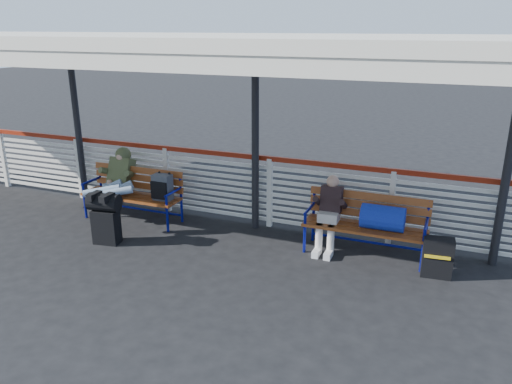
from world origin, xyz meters
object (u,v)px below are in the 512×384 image
at_px(bench_left, 142,189).
at_px(bench_right, 375,218).
at_px(traveler_man, 113,186).
at_px(companion_person, 329,213).
at_px(luggage_stack, 105,216).
at_px(suitcase_side, 437,257).

height_order(bench_left, bench_right, same).
xyz_separation_m(bench_right, traveler_man, (-4.33, -0.40, 0.10)).
bearing_deg(bench_right, companion_person, -179.78).
height_order(luggage_stack, suitcase_side, luggage_stack).
height_order(bench_left, companion_person, companion_person).
xyz_separation_m(bench_left, bench_right, (4.00, 0.05, 0.01)).
distance_m(bench_right, traveler_man, 4.35).
xyz_separation_m(bench_right, companion_person, (-0.69, -0.00, -0.01)).
relative_size(luggage_stack, companion_person, 0.72).
height_order(traveler_man, companion_person, traveler_man).
relative_size(companion_person, suitcase_side, 2.05).
bearing_deg(bench_right, suitcase_side, -18.19).
xyz_separation_m(traveler_man, suitcase_side, (5.24, 0.10, -0.42)).
height_order(bench_left, suitcase_side, bench_left).
bearing_deg(companion_person, bench_left, -179.11).
bearing_deg(bench_right, traveler_man, -174.70).
bearing_deg(luggage_stack, suitcase_side, -0.02).
bearing_deg(traveler_man, suitcase_side, 1.11).
bearing_deg(suitcase_side, companion_person, 164.30).
bearing_deg(suitcase_side, bench_left, 171.97).
xyz_separation_m(luggage_stack, suitcase_side, (4.90, 0.79, -0.17)).
distance_m(luggage_stack, bench_left, 1.04).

